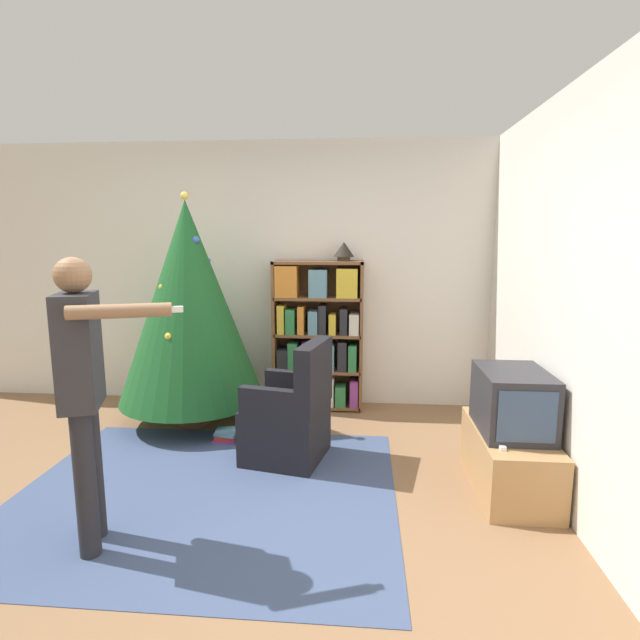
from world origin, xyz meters
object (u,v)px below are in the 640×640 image
(standing_person, at_px, (83,381))
(table_lamp, at_px, (344,250))
(bookshelf, at_px, (318,335))
(television, at_px, (513,401))
(christmas_tree, at_px, (189,302))
(armchair, at_px, (291,418))

(standing_person, xyz_separation_m, table_lamp, (1.27, 2.36, 0.62))
(standing_person, bearing_deg, bookshelf, 137.44)
(television, distance_m, standing_person, 2.60)
(bookshelf, height_order, television, bookshelf)
(television, height_order, christmas_tree, christmas_tree)
(television, xyz_separation_m, armchair, (-1.52, 0.33, -0.29))
(bookshelf, relative_size, christmas_tree, 0.70)
(table_lamp, bearing_deg, television, -52.20)
(television, distance_m, armchair, 1.59)
(christmas_tree, height_order, standing_person, christmas_tree)
(television, height_order, table_lamp, table_lamp)
(bookshelf, bearing_deg, television, -46.69)
(standing_person, height_order, table_lamp, table_lamp)
(bookshelf, bearing_deg, standing_person, -113.49)
(bookshelf, relative_size, television, 2.43)
(armchair, bearing_deg, standing_person, -25.97)
(standing_person, distance_m, table_lamp, 2.75)
(christmas_tree, bearing_deg, armchair, -35.02)
(table_lamp, bearing_deg, bookshelf, -177.72)
(television, bearing_deg, christmas_tree, 157.77)
(television, height_order, standing_person, standing_person)
(bookshelf, relative_size, standing_person, 0.92)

